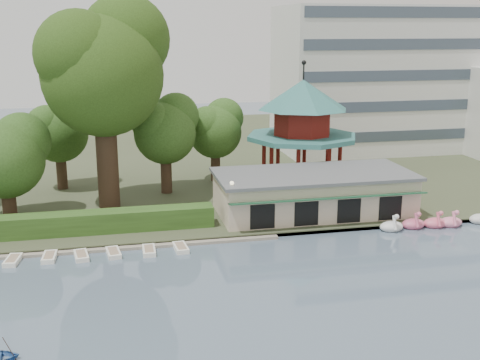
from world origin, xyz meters
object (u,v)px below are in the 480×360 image
object	(u,v)px
dock	(73,250)
pavilion	(302,122)
boathouse	(313,192)
big_tree	(104,64)

from	to	relation	value
dock	pavilion	bearing A→B (deg)	31.66
boathouse	big_tree	bearing A→B (deg)	161.76
boathouse	pavilion	size ratio (longest dim) A/B	1.38
pavilion	big_tree	xyz separation A→B (m)	(-20.84, -3.82, 6.73)
boathouse	big_tree	size ratio (longest dim) A/B	0.91
boathouse	pavilion	world-z (taller)	pavilion
dock	big_tree	size ratio (longest dim) A/B	1.67
pavilion	boathouse	bearing A→B (deg)	-101.28
dock	big_tree	xyz separation A→B (m)	(3.16, 10.98, 14.09)
pavilion	big_tree	distance (m)	22.23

